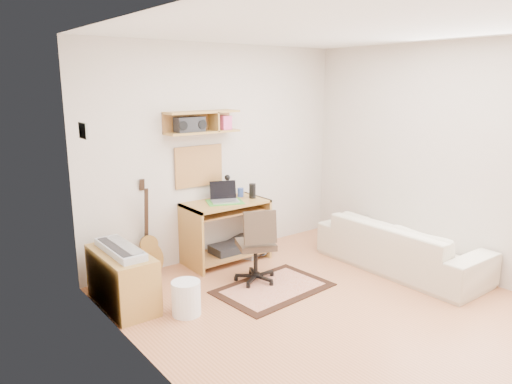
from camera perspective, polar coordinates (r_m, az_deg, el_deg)
floor at (r=4.85m, az=9.25°, el=-13.66°), size 3.60×4.00×0.01m
ceiling at (r=4.37m, az=10.56°, el=18.66°), size 3.60×4.00×0.01m
back_wall at (r=5.95m, az=-4.47°, el=4.66°), size 3.60×0.01×2.60m
left_wall at (r=3.36m, az=-11.59°, el=-2.07°), size 0.01×4.00×2.60m
right_wall at (r=5.87m, az=21.97°, el=3.64°), size 0.01×4.00×2.60m
wall_shelf at (r=5.63m, az=-6.39°, el=8.25°), size 0.90×0.25×0.26m
cork_board at (r=5.79m, az=-6.80°, el=3.08°), size 0.64×0.03×0.49m
wall_photo at (r=4.67m, az=-19.83°, el=6.86°), size 0.02×0.20×0.15m
desk at (r=5.88m, az=-3.61°, el=-4.70°), size 1.00×0.55×0.75m
laptop at (r=5.72m, az=-3.73°, el=-0.04°), size 0.41×0.41×0.24m
speaker at (r=5.92m, az=-0.43°, el=0.14°), size 0.08×0.08×0.18m
desk_lamp at (r=5.93m, az=-3.28°, el=0.72°), size 0.10×0.10×0.30m
pencil_cup at (r=6.00m, az=-1.85°, el=-0.04°), size 0.08×0.08×0.11m
boombox at (r=5.55m, az=-7.89°, el=7.93°), size 0.34×0.15×0.17m
rug at (r=5.22m, az=2.05°, el=-11.33°), size 1.23×0.87×0.02m
task_chair at (r=5.25m, az=-0.04°, el=-6.23°), size 0.57×0.57×0.86m
cabinet at (r=4.94m, az=-15.61°, el=-9.92°), size 0.40×0.90×0.55m
music_keyboard at (r=4.83m, az=-15.83°, el=-6.54°), size 0.24×0.76×0.07m
guitar at (r=5.50m, az=-12.62°, el=-4.27°), size 0.32×0.23×1.11m
waste_basket at (r=4.68m, az=-8.28°, el=-12.35°), size 0.35×0.35×0.33m
printer at (r=6.24m, az=-0.88°, el=-6.42°), size 0.61×0.56×0.19m
sofa at (r=5.86m, az=16.86°, el=-5.17°), size 0.58×1.98×0.77m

